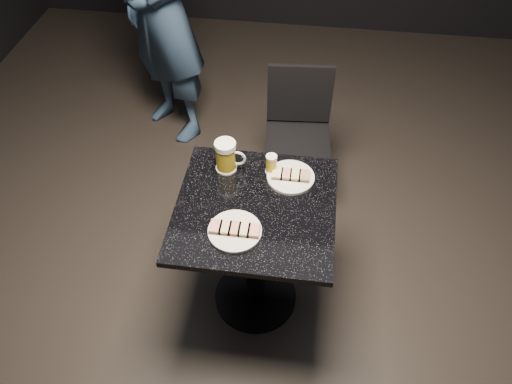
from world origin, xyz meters
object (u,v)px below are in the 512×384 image
plate_large (235,231)px  chair (298,129)px  table (255,240)px  patron (162,9)px  beer_tumbler (271,164)px  beer_mug (226,156)px  plate_small (291,177)px

plate_large → chair: chair is taller
table → patron: bearing=119.1°
table → beer_tumbler: (0.04, 0.22, 0.29)m
plate_large → beer_mug: bearing=104.9°
table → beer_tumbler: 0.37m
plate_small → beer_mug: size_ratio=1.39×
beer_mug → beer_tumbler: (0.21, 0.01, -0.03)m
patron → beer_mug: 1.32m
beer_mug → table: bearing=-52.9°
patron → beer_mug: size_ratio=11.54×
beer_mug → patron: bearing=117.4°
table → chair: (0.14, 0.85, -0.01)m
plate_small → beer_mug: (-0.30, 0.02, 0.07)m
patron → beer_tumbler: patron is taller
plate_large → plate_small: bearing=59.8°
beer_mug → chair: size_ratio=0.18×
table → beer_mug: bearing=127.1°
beer_mug → chair: (0.30, 0.64, -0.33)m
plate_large → chair: bearing=78.7°
beer_mug → plate_large: bearing=-75.1°
plate_large → beer_tumbler: 0.40m
plate_small → chair: size_ratio=0.26×
plate_large → patron: (-0.71, 1.54, 0.15)m
patron → beer_mug: (0.61, -1.17, -0.08)m
plate_large → patron: bearing=114.6°
beer_tumbler → chair: 0.70m
plate_large → table: 0.30m
beer_tumbler → beer_mug: bearing=-177.8°
plate_large → chair: 1.06m
table → beer_mug: 0.42m
plate_small → patron: 1.51m
plate_small → beer_tumbler: (-0.09, 0.03, 0.04)m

